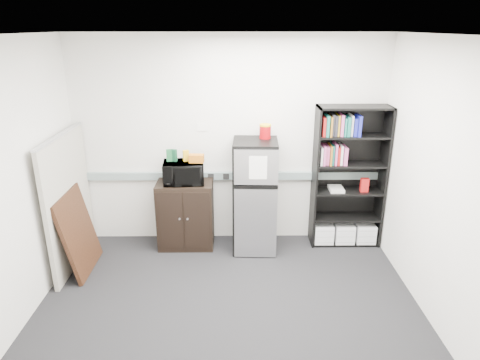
% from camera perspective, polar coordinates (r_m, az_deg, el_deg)
% --- Properties ---
extents(floor, '(4.00, 4.00, 0.00)m').
position_cam_1_polar(floor, '(4.55, -1.55, -17.62)').
color(floor, black).
rests_on(floor, ground).
extents(wall_back, '(4.00, 0.02, 2.70)m').
position_cam_1_polar(wall_back, '(5.54, -1.39, 5.06)').
color(wall_back, white).
rests_on(wall_back, floor).
extents(wall_right, '(0.02, 3.50, 2.70)m').
position_cam_1_polar(wall_right, '(4.32, 25.82, -1.34)').
color(wall_right, white).
rests_on(wall_right, floor).
extents(wall_left, '(0.02, 3.50, 2.70)m').
position_cam_1_polar(wall_left, '(4.40, -28.78, -1.49)').
color(wall_left, white).
rests_on(wall_left, floor).
extents(ceiling, '(4.00, 3.50, 0.02)m').
position_cam_1_polar(ceiling, '(3.61, -1.96, 18.78)').
color(ceiling, white).
rests_on(ceiling, wall_back).
extents(electrical_raceway, '(3.92, 0.05, 0.10)m').
position_cam_1_polar(electrical_raceway, '(5.64, -1.36, 0.56)').
color(electrical_raceway, gray).
rests_on(electrical_raceway, wall_back).
extents(wall_note, '(0.14, 0.00, 0.10)m').
position_cam_1_polar(wall_note, '(5.50, -5.09, 7.03)').
color(wall_note, white).
rests_on(wall_note, wall_back).
extents(bookshelf, '(0.90, 0.34, 1.85)m').
position_cam_1_polar(bookshelf, '(5.68, 14.23, 0.20)').
color(bookshelf, black).
rests_on(bookshelf, floor).
extents(cubicle_partition, '(0.06, 1.30, 1.62)m').
position_cam_1_polar(cubicle_partition, '(5.45, -21.86, -2.65)').
color(cubicle_partition, '#A9A596').
rests_on(cubicle_partition, floor).
extents(cabinet, '(0.71, 0.47, 0.89)m').
position_cam_1_polar(cabinet, '(5.65, -7.24, -4.56)').
color(cabinet, black).
rests_on(cabinet, floor).
extents(microwave, '(0.53, 0.38, 0.28)m').
position_cam_1_polar(microwave, '(5.42, -7.53, 1.00)').
color(microwave, black).
rests_on(microwave, cabinet).
extents(snack_box_a, '(0.08, 0.06, 0.15)m').
position_cam_1_polar(snack_box_a, '(5.41, -9.43, 3.26)').
color(snack_box_a, '#17522B').
rests_on(snack_box_a, microwave).
extents(snack_box_b, '(0.08, 0.07, 0.15)m').
position_cam_1_polar(snack_box_b, '(5.40, -8.81, 3.26)').
color(snack_box_b, '#0D3A22').
rests_on(snack_box_b, microwave).
extents(snack_box_c, '(0.08, 0.07, 0.14)m').
position_cam_1_polar(snack_box_c, '(5.39, -7.22, 3.23)').
color(snack_box_c, gold).
rests_on(snack_box_c, microwave).
extents(snack_bag, '(0.19, 0.11, 0.10)m').
position_cam_1_polar(snack_bag, '(5.33, -5.81, 2.88)').
color(snack_bag, '#BC6312').
rests_on(snack_bag, microwave).
extents(refrigerator, '(0.57, 0.59, 1.45)m').
position_cam_1_polar(refrigerator, '(5.43, 1.99, -2.20)').
color(refrigerator, black).
rests_on(refrigerator, floor).
extents(coffee_can, '(0.14, 0.14, 0.19)m').
position_cam_1_polar(coffee_can, '(5.31, 3.38, 6.61)').
color(coffee_can, '#99070C').
rests_on(coffee_can, refrigerator).
extents(framed_poster, '(0.25, 0.77, 0.97)m').
position_cam_1_polar(framed_poster, '(5.38, -20.73, -6.51)').
color(framed_poster, black).
rests_on(framed_poster, floor).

